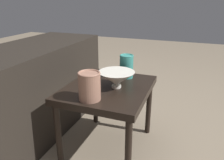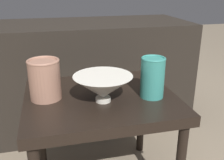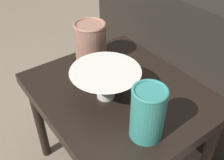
# 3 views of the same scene
# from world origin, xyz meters

# --- Properties ---
(table) EXTENTS (0.57, 0.49, 0.44)m
(table) POSITION_xyz_m (0.00, 0.00, 0.38)
(table) COLOR black
(table) RESTS_ON ground_plane
(couch_backdrop) EXTENTS (1.27, 0.50, 0.63)m
(couch_backdrop) POSITION_xyz_m (0.00, 0.60, 0.31)
(couch_backdrop) COLOR black
(couch_backdrop) RESTS_ON ground_plane
(bowl) EXTENTS (0.22, 0.22, 0.10)m
(bowl) POSITION_xyz_m (-0.00, -0.05, 0.49)
(bowl) COLOR silver
(bowl) RESTS_ON table
(vase_textured_left) EXTENTS (0.12, 0.12, 0.15)m
(vase_textured_left) POSITION_xyz_m (-0.20, 0.02, 0.52)
(vase_textured_left) COLOR #996B56
(vase_textured_left) RESTS_ON table
(vase_colorful_right) EXTENTS (0.09, 0.09, 0.15)m
(vase_colorful_right) POSITION_xyz_m (0.19, -0.06, 0.52)
(vase_colorful_right) COLOR teal
(vase_colorful_right) RESTS_ON table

